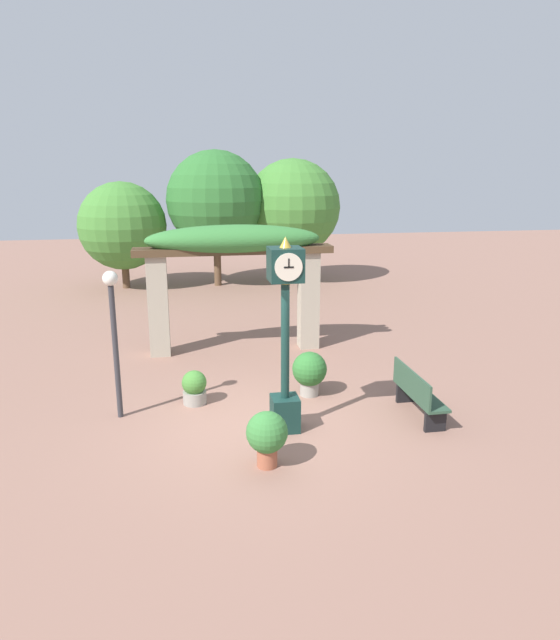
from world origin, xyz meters
TOP-DOWN VIEW (x-y plane):
  - ground_plane at (0.00, 0.00)m, footprint 60.00×60.00m
  - pedestal_clock at (0.39, -0.26)m, footprint 0.54×0.59m
  - pergola at (0.00, 4.39)m, footprint 4.78×1.08m
  - potted_plant_near_left at (-0.11, -1.46)m, footprint 0.64×0.64m
  - potted_plant_near_right at (-1.12, 1.18)m, footprint 0.48×0.48m
  - potted_plant_far_left at (1.16, 1.21)m, footprint 0.69×0.69m
  - park_bench at (2.88, -0.12)m, footprint 0.42×1.65m
  - lamp_post at (-2.49, 0.80)m, footprint 0.27×0.27m
  - tree_line at (0.41, 13.01)m, footprint 10.04×4.00m

SIDE VIEW (x-z plane):
  - ground_plane at x=0.00m, z-range 0.00..0.00m
  - potted_plant_near_right at x=-1.12m, z-range 0.00..0.66m
  - park_bench at x=2.88m, z-range 0.00..0.89m
  - potted_plant_far_left at x=1.16m, z-range 0.06..0.96m
  - potted_plant_near_left at x=-0.11m, z-range 0.08..0.96m
  - pedestal_clock at x=0.39m, z-range 0.09..3.46m
  - lamp_post at x=-2.49m, z-range 0.45..3.17m
  - pergola at x=0.00m, z-range 0.82..3.96m
  - tree_line at x=0.41m, z-range 0.36..5.51m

